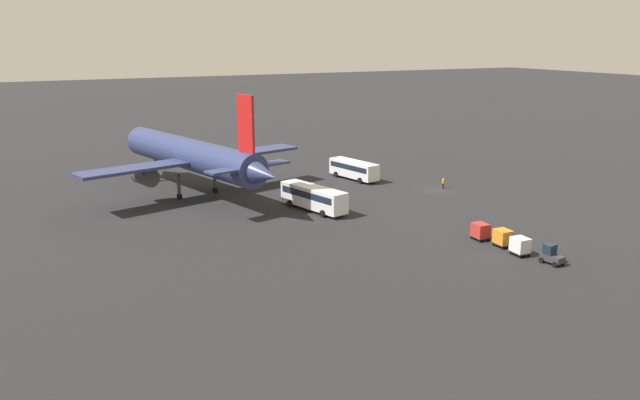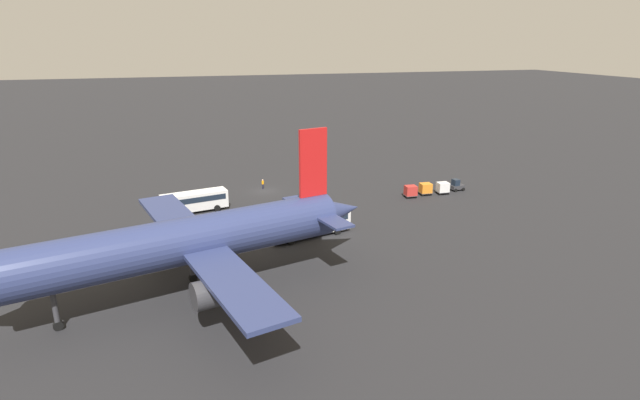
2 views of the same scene
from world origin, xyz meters
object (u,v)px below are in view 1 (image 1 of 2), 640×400
baggage_tug (551,255)px  cargo_cart_orange (503,237)px  cargo_cart_red (480,230)px  cargo_cart_white (520,245)px  shuttle_bus_far (314,196)px  airplane (192,155)px  shuttle_bus_near (354,168)px  worker_person (443,183)px

baggage_tug → cargo_cart_orange: bearing=-0.3°
cargo_cart_red → cargo_cart_white: bearing=-177.5°
shuttle_bus_far → baggage_tug: bearing=-170.5°
shuttle_bus_far → cargo_cart_red: size_ratio=5.76×
airplane → shuttle_bus_near: size_ratio=4.08×
shuttle_bus_near → cargo_cart_orange: 38.81m
airplane → cargo_cart_white: 50.71m
shuttle_bus_near → cargo_cart_red: bearing=163.8°
shuttle_bus_far → worker_person: (2.03, -24.39, -1.14)m
baggage_tug → worker_person: baggage_tug is taller
cargo_cart_red → shuttle_bus_near: bearing=-4.7°
airplane → cargo_cart_red: size_ratio=20.47×
airplane → cargo_cart_red: (-37.59, -24.63, -4.99)m
airplane → shuttle_bus_far: airplane is taller
shuttle_bus_far → baggage_tug: shuttle_bus_far is taller
shuttle_bus_near → cargo_cart_white: 41.97m
shuttle_bus_near → cargo_cart_red: size_ratio=5.02×
cargo_cart_orange → cargo_cart_white: bearing=173.7°
airplane → baggage_tug: (-47.33, -26.05, -5.24)m
shuttle_bus_far → cargo_cart_white: 30.05m
baggage_tug → cargo_cart_white: size_ratio=1.23×
shuttle_bus_far → baggage_tug: 33.67m
shuttle_bus_far → cargo_cart_orange: (-24.27, -12.61, -0.82)m
airplane → worker_person: 40.10m
shuttle_bus_near → baggage_tug: 45.36m
airplane → baggage_tug: bearing=-165.2°
cargo_cart_white → cargo_cart_orange: size_ratio=1.00×
cargo_cart_red → shuttle_bus_far: bearing=29.6°
cargo_cart_orange → shuttle_bus_near: bearing=-3.4°
shuttle_bus_far → cargo_cart_orange: shuttle_bus_far is taller
baggage_tug → cargo_cart_orange: 6.65m
baggage_tug → cargo_cart_orange: size_ratio=1.23×
shuttle_bus_near → cargo_cart_orange: shuttle_bus_near is taller
worker_person → cargo_cart_orange: cargo_cart_orange is taller
cargo_cart_white → worker_person: bearing=-22.4°
worker_person → cargo_cart_orange: size_ratio=0.84×
shuttle_bus_far → worker_person: 24.50m
shuttle_bus_far → worker_person: shuttle_bus_far is taller
baggage_tug → airplane: bearing=21.6°
airplane → cargo_cart_red: 45.21m
airplane → baggage_tug: airplane is taller
cargo_cart_orange → cargo_cart_red: (3.15, 0.62, 0.00)m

